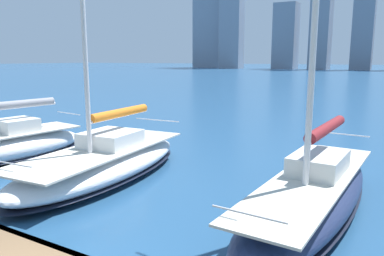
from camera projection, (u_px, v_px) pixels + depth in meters
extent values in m
cube|color=#473828|center=(63.00, 251.00, 7.44)|extent=(28.00, 0.16, 0.10)
cube|color=gray|center=(365.00, 12.00, 140.32)|extent=(7.45, 6.93, 43.25)
cube|color=gray|center=(322.00, 7.00, 146.05)|extent=(7.32, 9.05, 48.25)
cube|color=gray|center=(286.00, 37.00, 158.05)|extent=(9.29, 8.66, 27.09)
cube|color=gray|center=(232.00, 8.00, 165.31)|extent=(9.60, 6.48, 52.72)
cube|color=gray|center=(211.00, 20.00, 179.28)|extent=(13.94, 11.49, 45.25)
ellipsoid|color=navy|center=(311.00, 198.00, 10.31)|extent=(2.68, 9.34, 1.07)
ellipsoid|color=black|center=(311.00, 208.00, 10.36)|extent=(2.70, 9.39, 0.10)
cube|color=beige|center=(313.00, 178.00, 10.21)|extent=(2.23, 8.21, 0.06)
cube|color=silver|center=(319.00, 163.00, 10.61)|extent=(1.43, 2.10, 0.55)
cylinder|color=silver|center=(326.00, 132.00, 11.04)|extent=(0.32, 3.88, 0.12)
cylinder|color=maroon|center=(327.00, 128.00, 11.02)|extent=(0.50, 3.58, 0.32)
cylinder|color=silver|center=(248.00, 214.00, 6.60)|extent=(1.44, 0.11, 0.04)
cylinder|color=silver|center=(345.00, 134.00, 13.55)|extent=(1.66, 0.12, 0.04)
ellipsoid|color=white|center=(103.00, 164.00, 13.63)|extent=(3.59, 8.77, 1.05)
ellipsoid|color=black|center=(103.00, 172.00, 13.69)|extent=(3.60, 8.81, 0.10)
cube|color=beige|center=(102.00, 150.00, 13.53)|extent=(2.98, 7.70, 0.06)
cube|color=silver|center=(111.00, 139.00, 13.93)|extent=(1.92, 2.01, 0.55)
cylinder|color=silver|center=(120.00, 116.00, 14.36)|extent=(0.38, 3.60, 0.12)
cylinder|color=orange|center=(120.00, 113.00, 14.34)|extent=(0.56, 3.33, 0.32)
cylinder|color=silver|center=(5.00, 163.00, 9.94)|extent=(1.93, 0.18, 0.04)
cylinder|color=silver|center=(157.00, 120.00, 16.85)|extent=(2.23, 0.20, 0.04)
ellipsoid|color=white|center=(9.00, 148.00, 15.86)|extent=(3.28, 6.90, 1.19)
ellipsoid|color=black|center=(10.00, 155.00, 15.92)|extent=(3.29, 6.93, 0.10)
cube|color=beige|center=(8.00, 134.00, 15.75)|extent=(2.74, 6.05, 0.06)
cube|color=silver|center=(17.00, 125.00, 16.00)|extent=(1.63, 1.64, 0.55)
cylinder|color=silver|center=(26.00, 106.00, 16.25)|extent=(0.49, 2.78, 0.12)
cylinder|color=gray|center=(26.00, 103.00, 16.23)|extent=(0.66, 2.58, 0.32)
cylinder|color=silver|center=(69.00, 113.00, 17.98)|extent=(1.80, 0.28, 0.04)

